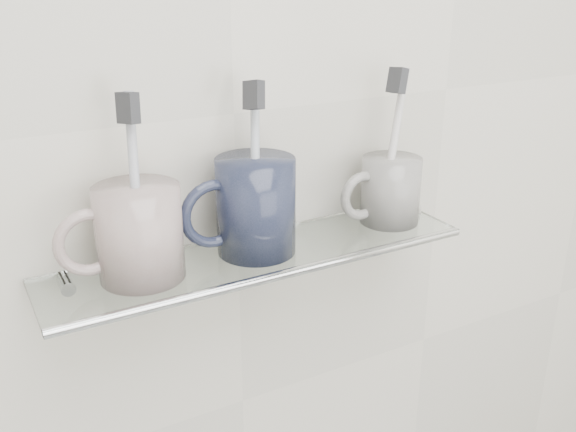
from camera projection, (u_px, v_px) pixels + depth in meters
wall_back at (234, 114)px, 0.74m from camera, size 2.50×0.00×2.50m
shelf_glass at (260, 255)px, 0.74m from camera, size 0.50×0.12×0.01m
shelf_rail at (283, 274)px, 0.70m from camera, size 0.50×0.01×0.01m
bracket_left at (66, 288)px, 0.69m from camera, size 0.02×0.03×0.02m
bracket_right at (382, 218)px, 0.88m from camera, size 0.02×0.03×0.02m
mug_left at (139, 233)px, 0.66m from camera, size 0.11×0.11×0.10m
mug_left_handle at (90, 243)px, 0.64m from camera, size 0.07×0.01×0.07m
toothbrush_left at (135, 187)px, 0.65m from camera, size 0.02×0.04×0.19m
bristles_left at (128, 108)px, 0.62m from camera, size 0.02×0.03×0.03m
mug_center at (256, 206)px, 0.72m from camera, size 0.12×0.12×0.11m
mug_center_handle at (214, 214)px, 0.70m from camera, size 0.08×0.01×0.08m
toothbrush_center at (255, 167)px, 0.71m from camera, size 0.04×0.06×0.19m
bristles_center at (254, 95)px, 0.68m from camera, size 0.02×0.03×0.04m
mug_right at (390, 190)px, 0.81m from camera, size 0.09×0.09×0.08m
mug_right_handle at (362, 196)px, 0.79m from camera, size 0.06×0.01×0.06m
toothbrush_right at (393, 145)px, 0.79m from camera, size 0.05×0.03×0.19m
bristles_right at (397, 80)px, 0.76m from camera, size 0.02×0.03×0.03m
chrome_cap at (406, 212)px, 0.84m from camera, size 0.04×0.04×0.02m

